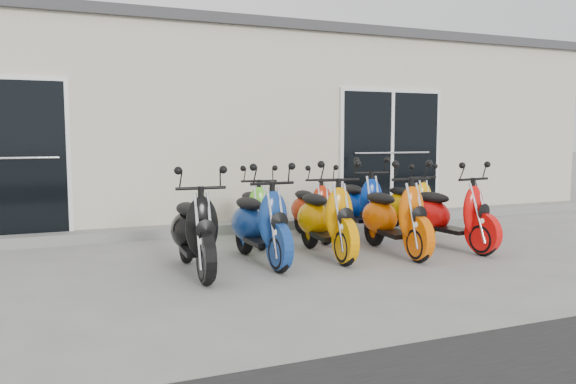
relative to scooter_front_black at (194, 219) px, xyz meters
name	(u,v)px	position (x,y,z in m)	size (l,w,h in m)	color
ground	(306,256)	(1.49, 0.34, -0.60)	(80.00, 80.00, 0.00)	gray
building	(204,131)	(1.49, 5.54, 1.00)	(14.00, 6.00, 3.20)	beige
roof_cap	(203,48)	(1.49, 5.54, 2.68)	(14.20, 6.20, 0.16)	#3F3F42
front_step	(254,226)	(1.49, 2.36, -0.53)	(14.00, 0.40, 0.15)	gray
door_left	(29,153)	(-1.71, 2.51, 0.66)	(1.07, 0.08, 2.22)	black
door_right	(391,149)	(4.09, 2.51, 0.66)	(2.02, 0.08, 2.22)	black
scooter_front_black	(194,219)	(0.00, 0.00, 0.00)	(0.59, 1.63, 1.20)	black
scooter_front_blue	(260,212)	(0.83, 0.21, 0.00)	(0.59, 1.64, 1.21)	navy
scooter_front_orange_a	(326,208)	(1.70, 0.23, 0.01)	(0.60, 1.65, 1.22)	orange
scooter_front_orange_b	(394,206)	(2.58, 0.05, 0.01)	(0.60, 1.64, 1.21)	#E35A03
scooter_front_red	(451,205)	(3.45, 0.04, -0.01)	(0.58, 1.60, 1.18)	red
scooter_back_green	(254,204)	(1.16, 1.38, -0.04)	(0.55, 1.51, 1.12)	#5DCA27
scooter_back_red	(312,201)	(2.05, 1.39, -0.05)	(0.54, 1.49, 1.10)	#B6260A
scooter_back_blue	(361,196)	(2.82, 1.32, 0.00)	(0.59, 1.63, 1.20)	#062C9A
scooter_back_yellow	(410,197)	(3.76, 1.41, -0.06)	(0.53, 1.46, 1.08)	#FFB000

